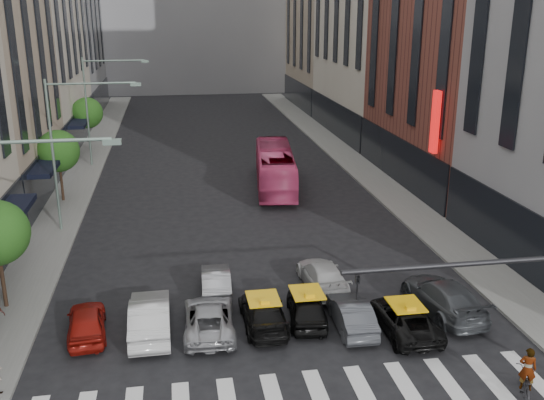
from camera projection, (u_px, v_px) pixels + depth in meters
name	position (u px, v px, depth m)	size (l,w,h in m)	color
sidewalk_left	(76.00, 185.00, 46.15)	(3.00, 96.00, 0.15)	slate
sidewalk_right	(366.00, 172.00, 49.74)	(3.00, 96.00, 0.15)	slate
building_right_b	(460.00, 7.00, 43.86)	(8.00, 18.00, 26.00)	brown
building_right_d	(329.00, 0.00, 79.29)	(8.00, 18.00, 28.00)	tan
tree_mid	(58.00, 151.00, 41.26)	(2.88, 2.88, 4.95)	black
tree_far	(87.00, 113.00, 56.30)	(2.88, 2.88, 4.95)	black
streetlamp_mid	(68.00, 135.00, 35.21)	(5.38, 0.25, 9.00)	gray
streetlamp_far	(98.00, 97.00, 50.26)	(5.38, 0.25, 9.00)	gray
liberty_sign	(435.00, 122.00, 38.71)	(0.30, 0.70, 4.00)	red
car_red	(87.00, 322.00, 24.89)	(1.52, 3.78, 1.29)	maroon
car_white_front	(150.00, 316.00, 25.08)	(1.63, 4.67, 1.54)	#BDBDBD
car_silver	(209.00, 318.00, 25.25)	(2.09, 4.53, 1.26)	#9D9EA3
taxi_left	(263.00, 312.00, 25.69)	(1.77, 4.35, 1.26)	black
taxi_center	(307.00, 307.00, 26.09)	(1.57, 3.91, 1.33)	black
car_grey_mid	(351.00, 314.00, 25.52)	(1.37, 3.92, 1.29)	#404348
taxi_right	(405.00, 318.00, 25.25)	(2.03, 4.40, 1.22)	black
car_grey_curb	(444.00, 297.00, 26.83)	(2.10, 5.18, 1.50)	#414549
car_row2_left	(216.00, 281.00, 28.64)	(1.34, 3.83, 1.26)	#9FA0A4
car_row2_right	(322.00, 275.00, 29.21)	(1.83, 4.51, 1.31)	beige
bus	(275.00, 168.00, 45.27)	(2.61, 11.15, 3.11)	#CC3C6D
motorcycle	(525.00, 383.00, 21.10)	(0.63, 1.80, 0.94)	black
rider	(530.00, 351.00, 20.71)	(0.59, 0.39, 1.62)	gray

